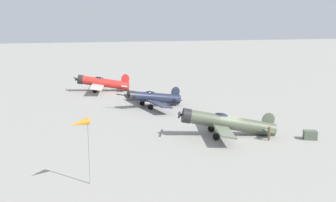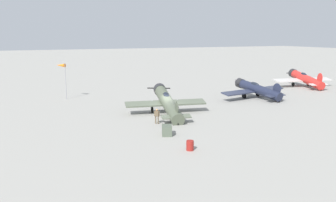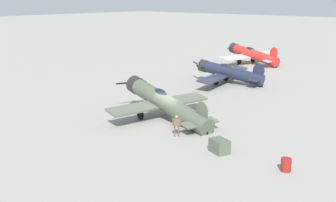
{
  "view_description": "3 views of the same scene",
  "coord_description": "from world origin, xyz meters",
  "px_view_note": "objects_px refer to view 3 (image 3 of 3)",
  "views": [
    {
      "loc": [
        -18.55,
        -41.73,
        13.06
      ],
      "look_at": [
        -3.68,
        13.61,
        1.6
      ],
      "focal_mm": 43.82,
      "sensor_mm": 36.0,
      "label": 1
    },
    {
      "loc": [
        38.7,
        -17.22,
        9.94
      ],
      "look_at": [
        -0.0,
        0.0,
        1.8
      ],
      "focal_mm": 37.24,
      "sensor_mm": 36.0,
      "label": 2
    },
    {
      "loc": [
        23.89,
        -27.67,
        10.77
      ],
      "look_at": [
        -0.0,
        0.0,
        1.8
      ],
      "focal_mm": 45.86,
      "sensor_mm": 36.0,
      "label": 3
    }
  ],
  "objects_px": {
    "equipment_crate": "(220,146)",
    "airplane_far_line": "(252,54)",
    "ground_crew_mechanic": "(177,124)",
    "fuel_drum": "(286,165)",
    "airplane_foreground": "(164,102)",
    "airplane_mid_apron": "(228,72)"
  },
  "relations": [
    {
      "from": "airplane_foreground",
      "to": "ground_crew_mechanic",
      "type": "xyz_separation_m",
      "value": [
        3.89,
        -2.98,
        -0.52
      ]
    },
    {
      "from": "airplane_mid_apron",
      "to": "ground_crew_mechanic",
      "type": "xyz_separation_m",
      "value": [
        8.49,
        -20.36,
        -0.41
      ]
    },
    {
      "from": "airplane_far_line",
      "to": "fuel_drum",
      "type": "bearing_deg",
      "value": 133.39
    },
    {
      "from": "airplane_foreground",
      "to": "airplane_far_line",
      "type": "height_order",
      "value": "airplane_foreground"
    },
    {
      "from": "ground_crew_mechanic",
      "to": "fuel_drum",
      "type": "height_order",
      "value": "ground_crew_mechanic"
    },
    {
      "from": "airplane_mid_apron",
      "to": "airplane_far_line",
      "type": "height_order",
      "value": "airplane_far_line"
    },
    {
      "from": "airplane_mid_apron",
      "to": "equipment_crate",
      "type": "xyz_separation_m",
      "value": [
        13.08,
        -21.15,
        -0.96
      ]
    },
    {
      "from": "airplane_foreground",
      "to": "airplane_far_line",
      "type": "xyz_separation_m",
      "value": [
        -10.49,
        33.39,
        0.03
      ]
    },
    {
      "from": "airplane_mid_apron",
      "to": "ground_crew_mechanic",
      "type": "relative_size",
      "value": 7.4
    },
    {
      "from": "airplane_mid_apron",
      "to": "airplane_far_line",
      "type": "relative_size",
      "value": 1.07
    },
    {
      "from": "airplane_far_line",
      "to": "airplane_mid_apron",
      "type": "bearing_deg",
      "value": 120.74
    },
    {
      "from": "airplane_foreground",
      "to": "airplane_mid_apron",
      "type": "xyz_separation_m",
      "value": [
        -4.6,
        17.39,
        -0.11
      ]
    },
    {
      "from": "fuel_drum",
      "to": "airplane_foreground",
      "type": "bearing_deg",
      "value": 164.33
    },
    {
      "from": "ground_crew_mechanic",
      "to": "equipment_crate",
      "type": "xyz_separation_m",
      "value": [
        4.59,
        -0.79,
        -0.55
      ]
    },
    {
      "from": "airplane_far_line",
      "to": "airplane_foreground",
      "type": "bearing_deg",
      "value": 117.98
    },
    {
      "from": "airplane_foreground",
      "to": "ground_crew_mechanic",
      "type": "height_order",
      "value": "airplane_foreground"
    },
    {
      "from": "airplane_mid_apron",
      "to": "airplane_far_line",
      "type": "distance_m",
      "value": 17.05
    },
    {
      "from": "equipment_crate",
      "to": "fuel_drum",
      "type": "bearing_deg",
      "value": -0.3
    },
    {
      "from": "equipment_crate",
      "to": "airplane_far_line",
      "type": "bearing_deg",
      "value": 117.04
    },
    {
      "from": "airplane_far_line",
      "to": "fuel_drum",
      "type": "distance_m",
      "value": 44.28
    },
    {
      "from": "airplane_foreground",
      "to": "equipment_crate",
      "type": "distance_m",
      "value": 9.34
    },
    {
      "from": "ground_crew_mechanic",
      "to": "airplane_mid_apron",
      "type": "bearing_deg",
      "value": -20.84
    }
  ]
}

